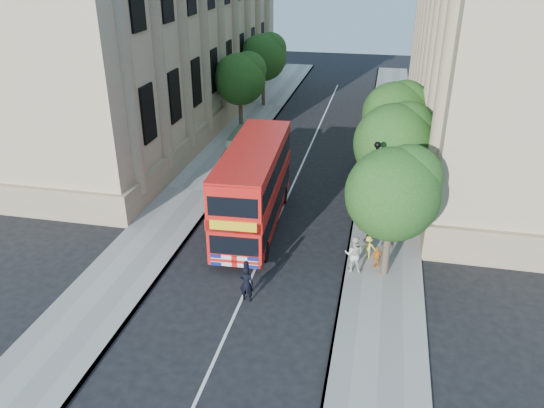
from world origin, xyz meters
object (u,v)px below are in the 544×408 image
Objects in this scene: double_decker_bus at (254,185)px; woman_pedestrian at (354,254)px; police_constable at (247,284)px; lamp_post at (373,196)px; box_van at (247,160)px.

double_decker_bus is 6.54m from woman_pedestrian.
lamp_post is at bearing -124.61° from police_constable.
woman_pedestrian is at bearing -140.61° from police_constable.
box_van is at bearing 142.21° from lamp_post.
lamp_post is 10.04m from box_van.
double_decker_bus reaches higher than police_constable.
box_van reaches higher than woman_pedestrian.
woman_pedestrian is (4.17, 3.03, 0.17)m from police_constable.
police_constable is at bearing -127.98° from lamp_post.
lamp_post is 3.14× the size of police_constable.
woman_pedestrian is (7.29, -9.20, -0.48)m from box_van.
lamp_post is at bearing -99.57° from woman_pedestrian.
lamp_post reaches higher than police_constable.
lamp_post is at bearing -41.15° from box_van.
lamp_post is 2.98× the size of woman_pedestrian.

